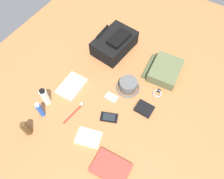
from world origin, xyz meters
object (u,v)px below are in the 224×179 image
wristwatch (157,93)px  folded_towel (72,87)px  media_player (111,97)px  notepad (89,138)px  cologne_bottle (26,128)px  wallet (145,108)px  backpack (115,43)px  toiletry_pouch (165,70)px  cell_phone (109,117)px  bucket_hat (128,85)px  toothbrush (75,112)px  paperback_novel (111,168)px  toothpaste_tube (45,97)px  deodorant_spray (40,110)px

wristwatch → folded_towel: folded_towel is taller
media_player → notepad: (-0.31, -0.03, 0.00)m
cologne_bottle → wallet: 0.75m
wallet → notepad: (-0.35, 0.20, -0.00)m
backpack → toiletry_pouch: bearing=-91.7°
cell_phone → wallet: wallet is taller
bucket_hat → cell_phone: bearing=-178.2°
toothbrush → toiletry_pouch: bearing=-31.5°
paperback_novel → wallet: bearing=1.1°
toothpaste_tube → cologne_bottle: bearing=-169.8°
deodorant_spray → paperback_novel: (-0.06, -0.55, -0.05)m
paperback_novel → folded_towel: bearing=58.4°
toiletry_pouch → cell_phone: 0.53m
backpack → toiletry_pouch: size_ratio=1.31×
wristwatch → wallet: bearing=172.5°
paperback_novel → wallet: 0.43m
bucket_hat → cell_phone: (-0.26, -0.01, -0.03)m
paperback_novel → wristwatch: bearing=-1.1°
folded_towel → cologne_bottle: bearing=175.1°
deodorant_spray → toiletry_pouch: bearing=-36.6°
toothbrush → notepad: toothbrush is taller
notepad → toiletry_pouch: bearing=-30.8°
cologne_bottle → folded_towel: size_ratio=0.61×
media_player → wallet: bearing=-80.3°
toothpaste_tube → toothbrush: size_ratio=0.82×
notepad → wallet: bearing=-45.2°
deodorant_spray → toothpaste_tube: toothpaste_tube is taller
toiletry_pouch → wristwatch: bearing=-169.6°
backpack → folded_towel: 0.47m
toiletry_pouch → cologne_bottle: cologne_bottle is taller
media_player → toothbrush: toothbrush is taller
wristwatch → toothbrush: bearing=136.0°
backpack → deodorant_spray: backpack is taller
cell_phone → wallet: size_ratio=1.14×
toothpaste_tube → wristwatch: toothpaste_tube is taller
bucket_hat → wristwatch: bucket_hat is taller
bucket_hat → toothbrush: 0.40m
backpack → wallet: (-0.35, -0.44, -0.05)m
cologne_bottle → toothbrush: bearing=-32.2°
backpack → wristwatch: 0.51m
backpack → bucket_hat: bearing=-134.5°
bucket_hat → wallet: bearing=-116.2°
wallet → folded_towel: size_ratio=0.55×
backpack → paperback_novel: backpack is taller
toothbrush → cell_phone: bearing=-68.4°
wallet → media_player: bearing=101.0°
toothbrush → wallet: bearing=-55.6°
backpack → paperback_novel: bearing=-150.1°
folded_towel → toothpaste_tube: bearing=157.1°
bucket_hat → notepad: 0.44m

